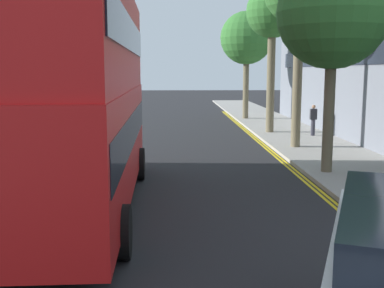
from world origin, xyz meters
The scene contains 8 objects.
sidewalk_right centered at (6.50, 16.00, 0.07)m, with size 4.00×80.00×0.14m, color #9E9991.
kerb_line_outer centered at (4.40, 14.00, 0.00)m, with size 0.10×56.00×0.01m, color yellow.
kerb_line_inner centered at (4.24, 14.00, 0.00)m, with size 0.10×56.00×0.01m, color yellow.
double_decker_bus_away centered at (-2.22, 11.80, 3.03)m, with size 2.99×10.86×5.64m.
pedestrian_far centered at (7.38, 24.74, 0.99)m, with size 0.34×0.22×1.62m.
street_tree_near centered at (5.23, 15.59, 5.35)m, with size 3.65×3.65×7.07m.
street_tree_mid centered at (5.39, 26.34, 6.55)m, with size 2.86×2.86×8.01m.
street_tree_distant centered at (5.18, 34.25, 5.79)m, with size 3.73×3.73×7.57m.
Camera 1 is at (0.11, -0.20, 3.50)m, focal length 44.89 mm.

